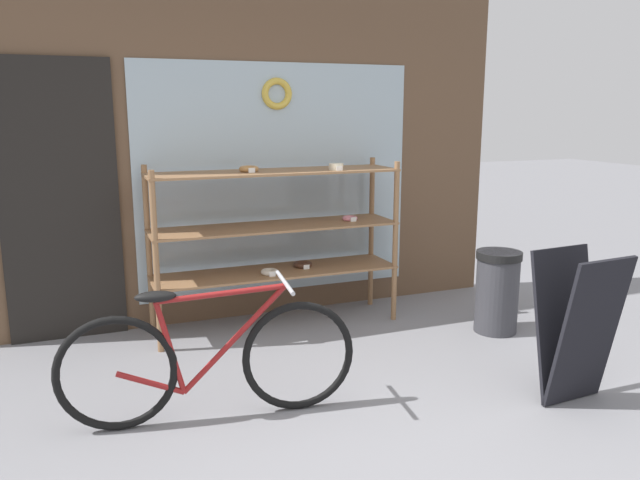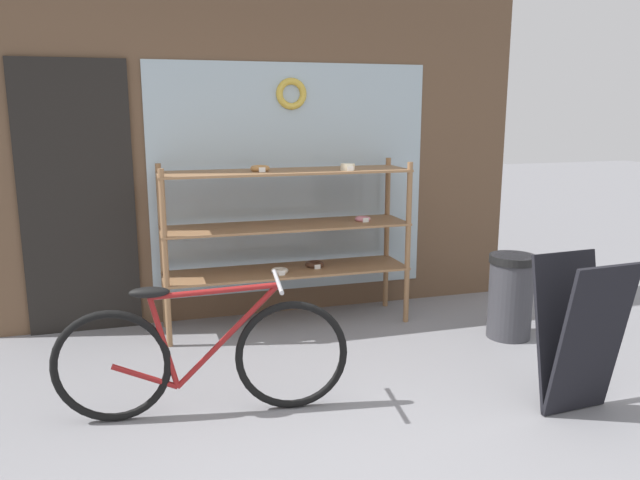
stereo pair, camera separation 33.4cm
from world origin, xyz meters
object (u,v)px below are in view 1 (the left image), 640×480
object	(u,v)px
bicycle	(209,361)
sandwich_board	(577,328)
trash_bin	(497,288)
display_case	(277,227)

from	to	relation	value
bicycle	sandwich_board	distance (m)	2.16
bicycle	trash_bin	world-z (taller)	bicycle
display_case	sandwich_board	bearing A→B (deg)	-57.31
sandwich_board	trash_bin	world-z (taller)	sandwich_board
bicycle	sandwich_board	xyz separation A→B (m)	(2.08, -0.57, 0.11)
sandwich_board	bicycle	bearing A→B (deg)	160.65
bicycle	trash_bin	distance (m)	2.47
bicycle	sandwich_board	bearing A→B (deg)	-7.92
bicycle	trash_bin	size ratio (longest dim) A/B	2.55
display_case	trash_bin	bearing A→B (deg)	-26.29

